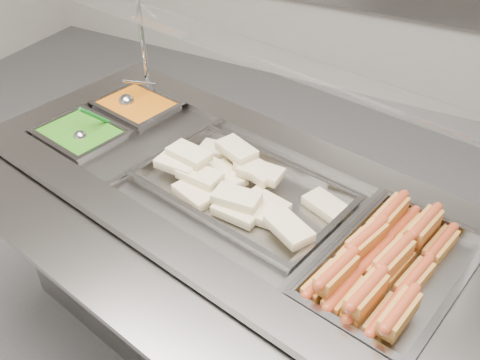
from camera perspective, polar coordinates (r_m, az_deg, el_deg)
The scene contains 11 objects.
steam_counter at distance 1.89m, azimuth -1.04°, elevation -9.59°, with size 1.78×1.06×0.80m.
tray_rail at distance 1.43m, azimuth -13.31°, elevation -9.71°, with size 1.60×0.63×0.05m.
sneeze_guard at distance 1.59m, azimuth 3.36°, elevation 12.63°, with size 1.48×0.55×0.39m.
pan_hotdogs at distance 1.44m, azimuth 15.91°, elevation -9.76°, with size 0.39×0.54×0.09m.
pan_wraps at distance 1.61m, azimuth 0.24°, elevation -1.35°, with size 0.66×0.47×0.06m.
pan_beans at distance 2.07m, azimuth -10.87°, elevation 7.10°, with size 0.30×0.26×0.09m.
pan_peas at distance 1.94m, azimuth -16.54°, elevation 4.04°, with size 0.30×0.26×0.09m.
hotdogs_in_buns at distance 1.41m, azimuth 15.08°, elevation -8.28°, with size 0.30×0.49×0.10m.
tortilla_wraps at distance 1.60m, azimuth -0.48°, elevation -0.24°, with size 0.61×0.38×0.09m.
ladle at distance 2.07m, azimuth -11.91°, elevation 8.26°, with size 0.07×0.17×0.12m.
serving_spoon at distance 1.90m, azimuth -16.40°, elevation 4.81°, with size 0.06×0.15×0.13m.
Camera 1 is at (0.49, -0.83, 1.78)m, focal length 40.00 mm.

